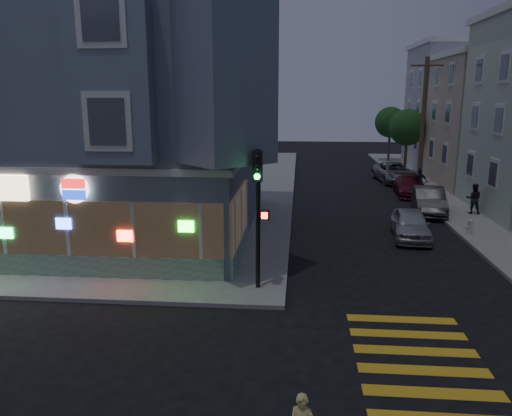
# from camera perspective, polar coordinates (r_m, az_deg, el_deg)

# --- Properties ---
(ground) EXTENTS (120.00, 120.00, 0.00)m
(ground) POSITION_cam_1_polar(r_m,az_deg,el_deg) (14.55, -9.22, -14.31)
(ground) COLOR black
(ground) RESTS_ON ground
(sidewalk_nw) EXTENTS (33.00, 42.00, 0.15)m
(sidewalk_nw) POSITION_cam_1_polar(r_m,az_deg,el_deg) (39.86, -20.13, 2.63)
(sidewalk_nw) COLOR gray
(sidewalk_nw) RESTS_ON ground
(corner_building) EXTENTS (14.60, 14.60, 11.40)m
(corner_building) POSITION_cam_1_polar(r_m,az_deg,el_deg) (25.32, -17.01, 10.52)
(corner_building) COLOR slate
(corner_building) RESTS_ON sidewalk_nw
(row_house_d) EXTENTS (12.00, 8.60, 10.50)m
(row_house_d) POSITION_cam_1_polar(r_m,az_deg,el_deg) (49.26, 24.54, 10.32)
(row_house_d) COLOR #A6A1B1
(row_house_d) RESTS_ON sidewalk_ne
(utility_pole) EXTENTS (2.20, 0.30, 9.00)m
(utility_pole) POSITION_cam_1_polar(r_m,az_deg,el_deg) (37.57, 18.54, 9.44)
(utility_pole) COLOR #4C3826
(utility_pole) RESTS_ON sidewalk_ne
(street_tree_near) EXTENTS (3.00, 3.00, 5.30)m
(street_tree_near) POSITION_cam_1_polar(r_m,az_deg,el_deg) (43.51, 16.91, 8.79)
(street_tree_near) COLOR #4C3826
(street_tree_near) RESTS_ON sidewalk_ne
(street_tree_far) EXTENTS (3.00, 3.00, 5.30)m
(street_tree_far) POSITION_cam_1_polar(r_m,az_deg,el_deg) (51.36, 15.10, 9.44)
(street_tree_far) COLOR #4C3826
(street_tree_far) RESTS_ON sidewalk_ne
(pedestrian_a) EXTENTS (0.94, 0.80, 1.68)m
(pedestrian_a) POSITION_cam_1_polar(r_m,az_deg,el_deg) (30.03, 23.62, 0.99)
(pedestrian_a) COLOR black
(pedestrian_a) RESTS_ON sidewalk_ne
(pedestrian_b) EXTENTS (1.02, 0.48, 1.70)m
(pedestrian_b) POSITION_cam_1_polar(r_m,az_deg,el_deg) (34.63, 18.20, 2.90)
(pedestrian_b) COLOR #24222A
(pedestrian_b) RESTS_ON sidewalk_ne
(parked_car_a) EXTENTS (1.97, 4.16, 1.37)m
(parked_car_a) POSITION_cam_1_polar(r_m,az_deg,el_deg) (24.40, 17.24, -1.77)
(parked_car_a) COLOR #B5B9BD
(parked_car_a) RESTS_ON ground
(parked_car_b) EXTENTS (2.16, 4.72, 1.50)m
(parked_car_b) POSITION_cam_1_polar(r_m,az_deg,el_deg) (29.80, 19.14, 0.81)
(parked_car_b) COLOR #333638
(parked_car_b) RESTS_ON ground
(parked_car_c) EXTENTS (1.99, 4.40, 1.25)m
(parked_car_c) POSITION_cam_1_polar(r_m,az_deg,el_deg) (34.80, 17.10, 2.39)
(parked_car_c) COLOR #5B1421
(parked_car_c) RESTS_ON ground
(parked_car_d) EXTENTS (3.06, 5.62, 1.49)m
(parked_car_d) POSITION_cam_1_polar(r_m,az_deg,el_deg) (39.81, 15.59, 3.92)
(parked_car_d) COLOR gray
(parked_car_d) RESTS_ON ground
(traffic_signal) EXTENTS (0.55, 0.53, 4.73)m
(traffic_signal) POSITION_cam_1_polar(r_m,az_deg,el_deg) (16.27, 0.26, 1.31)
(traffic_signal) COLOR black
(traffic_signal) RESTS_ON sidewalk_nw
(fire_hydrant) EXTENTS (0.41, 0.24, 0.71)m
(fire_hydrant) POSITION_cam_1_polar(r_m,az_deg,el_deg) (25.64, 23.26, -1.93)
(fire_hydrant) COLOR silver
(fire_hydrant) RESTS_ON sidewalk_ne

